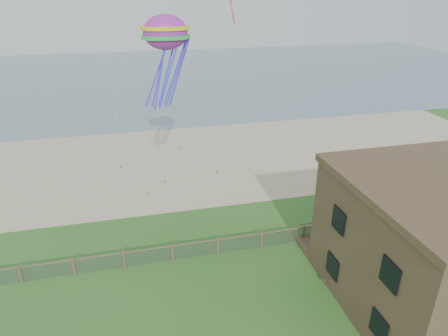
# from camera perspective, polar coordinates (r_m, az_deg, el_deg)

# --- Properties ---
(ground) EXTENTS (160.00, 160.00, 0.00)m
(ground) POSITION_cam_1_polar(r_m,az_deg,el_deg) (22.59, 2.80, -20.96)
(ground) COLOR #2C5D20
(ground) RESTS_ON ground
(sand_beach) EXTENTS (72.00, 20.00, 0.02)m
(sand_beach) POSITION_cam_1_polar(r_m,az_deg,el_deg) (40.75, -5.84, 1.10)
(sand_beach) COLOR tan
(sand_beach) RESTS_ON ground
(ocean) EXTENTS (160.00, 68.00, 0.02)m
(ocean) POSITION_cam_1_polar(r_m,az_deg,el_deg) (82.86, -10.33, 12.90)
(ocean) COLOR slate
(ocean) RESTS_ON ground
(chainlink_fence) EXTENTS (36.20, 0.20, 1.25)m
(chainlink_fence) POSITION_cam_1_polar(r_m,az_deg,el_deg) (26.66, -0.83, -11.17)
(chainlink_fence) COLOR #4C362B
(chainlink_fence) RESTS_ON ground
(motel_deck) EXTENTS (15.00, 2.00, 0.50)m
(motel_deck) POSITION_cam_1_polar(r_m,az_deg,el_deg) (31.16, 23.91, -8.44)
(motel_deck) COLOR brown
(motel_deck) RESTS_ON ground
(picnic_table) EXTENTS (2.13, 1.76, 0.80)m
(picnic_table) POSITION_cam_1_polar(r_m,az_deg,el_deg) (25.18, 16.68, -15.30)
(picnic_table) COLOR brown
(picnic_table) RESTS_ON ground
(octopus_kite) EXTENTS (3.25, 2.29, 6.68)m
(octopus_kite) POSITION_cam_1_polar(r_m,az_deg,el_deg) (28.09, -8.13, 15.15)
(octopus_kite) COLOR #FF285B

